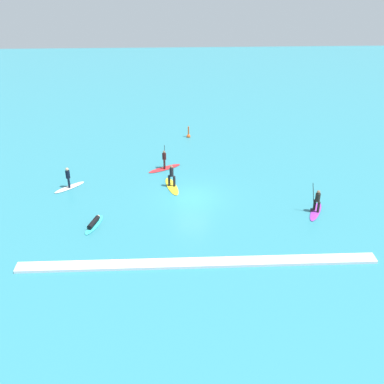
{
  "coord_description": "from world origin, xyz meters",
  "views": [
    {
      "loc": [
        -1.36,
        -30.75,
        17.05
      ],
      "look_at": [
        0.0,
        0.0,
        0.5
      ],
      "focal_mm": 42.69,
      "sensor_mm": 36.0,
      "label": 1
    }
  ],
  "objects_px": {
    "surfer_on_purple_board": "(316,206)",
    "surfer_on_red_board": "(164,164)",
    "marker_buoy": "(189,135)",
    "surfer_on_white_board": "(69,182)",
    "surfer_on_teal_board": "(94,223)",
    "surfer_on_yellow_board": "(172,182)"
  },
  "relations": [
    {
      "from": "surfer_on_teal_board",
      "to": "marker_buoy",
      "type": "height_order",
      "value": "marker_buoy"
    },
    {
      "from": "surfer_on_purple_board",
      "to": "surfer_on_white_board",
      "type": "relative_size",
      "value": 1.21
    },
    {
      "from": "surfer_on_yellow_board",
      "to": "marker_buoy",
      "type": "distance_m",
      "value": 10.98
    },
    {
      "from": "surfer_on_purple_board",
      "to": "surfer_on_teal_board",
      "type": "bearing_deg",
      "value": -59.49
    },
    {
      "from": "surfer_on_teal_board",
      "to": "surfer_on_red_board",
      "type": "height_order",
      "value": "surfer_on_red_board"
    },
    {
      "from": "surfer_on_white_board",
      "to": "marker_buoy",
      "type": "height_order",
      "value": "surfer_on_white_board"
    },
    {
      "from": "surfer_on_purple_board",
      "to": "surfer_on_red_board",
      "type": "xyz_separation_m",
      "value": [
        -11.08,
        7.86,
        -0.09
      ]
    },
    {
      "from": "surfer_on_red_board",
      "to": "marker_buoy",
      "type": "xyz_separation_m",
      "value": [
        2.37,
        7.43,
        -0.2
      ]
    },
    {
      "from": "marker_buoy",
      "to": "surfer_on_white_board",
      "type": "bearing_deg",
      "value": -133.09
    },
    {
      "from": "surfer_on_teal_board",
      "to": "surfer_on_white_board",
      "type": "distance_m",
      "value": 6.41
    },
    {
      "from": "surfer_on_red_board",
      "to": "marker_buoy",
      "type": "relative_size",
      "value": 2.49
    },
    {
      "from": "surfer_on_teal_board",
      "to": "surfer_on_white_board",
      "type": "xyz_separation_m",
      "value": [
        -2.79,
        5.76,
        0.33
      ]
    },
    {
      "from": "surfer_on_purple_board",
      "to": "surfer_on_white_board",
      "type": "xyz_separation_m",
      "value": [
        -18.68,
        4.64,
        -0.01
      ]
    },
    {
      "from": "surfer_on_teal_board",
      "to": "surfer_on_yellow_board",
      "type": "xyz_separation_m",
      "value": [
        5.43,
        5.58,
        0.29
      ]
    },
    {
      "from": "surfer_on_yellow_board",
      "to": "marker_buoy",
      "type": "bearing_deg",
      "value": -22.5
    },
    {
      "from": "surfer_on_white_board",
      "to": "marker_buoy",
      "type": "xyz_separation_m",
      "value": [
        9.97,
        10.66,
        -0.28
      ]
    },
    {
      "from": "surfer_on_purple_board",
      "to": "marker_buoy",
      "type": "relative_size",
      "value": 2.36
    },
    {
      "from": "surfer_on_white_board",
      "to": "surfer_on_red_board",
      "type": "distance_m",
      "value": 8.26
    },
    {
      "from": "surfer_on_teal_board",
      "to": "surfer_on_red_board",
      "type": "bearing_deg",
      "value": -11.73
    },
    {
      "from": "surfer_on_teal_board",
      "to": "marker_buoy",
      "type": "bearing_deg",
      "value": -7.18
    },
    {
      "from": "surfer_on_red_board",
      "to": "surfer_on_white_board",
      "type": "bearing_deg",
      "value": 171.67
    },
    {
      "from": "surfer_on_white_board",
      "to": "surfer_on_teal_board",
      "type": "bearing_deg",
      "value": -108.11
    }
  ]
}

